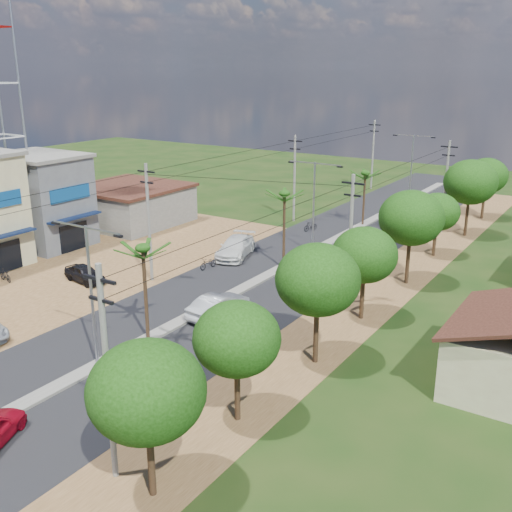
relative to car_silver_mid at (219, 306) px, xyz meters
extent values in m
plane|color=black|center=(-1.50, -9.09, -0.77)|extent=(160.00, 160.00, 0.00)
cube|color=black|center=(-1.50, 5.91, -0.75)|extent=(12.00, 110.00, 0.04)
cube|color=#605E56|center=(-1.50, 8.91, -0.68)|extent=(1.00, 90.00, 0.18)
cube|color=brown|center=(-16.50, -1.09, -0.75)|extent=(18.00, 46.00, 0.04)
cube|color=brown|center=(7.00, 5.91, -0.76)|extent=(5.00, 90.00, 0.03)
cube|color=#0E1B3B|center=(-19.10, -2.09, 2.33)|extent=(0.80, 5.40, 0.15)
cube|color=black|center=(-19.45, -2.09, 0.53)|extent=(0.10, 3.00, 2.40)
cube|color=#4E5055|center=(-23.50, 4.91, 3.23)|extent=(8.00, 6.00, 8.00)
cube|color=#605E56|center=(-23.50, 4.91, 7.38)|extent=(8.40, 6.40, 0.30)
cube|color=#0E1B3B|center=(-19.10, 4.91, 2.33)|extent=(0.80, 5.40, 0.15)
cube|color=black|center=(-19.45, 4.91, 0.53)|extent=(0.10, 3.00, 2.40)
cube|color=navy|center=(-19.42, 4.91, 4.43)|extent=(0.12, 4.20, 1.20)
cube|color=#605E56|center=(-22.50, 14.91, 1.03)|extent=(10.00, 10.00, 3.60)
cube|color=black|center=(-22.50, 14.91, 3.03)|extent=(10.40, 10.40, 0.30)
cylinder|color=gray|center=(-26.90, 6.51, 18.23)|extent=(0.24, 0.24, 38.00)
cylinder|color=black|center=(8.00, -15.09, 1.33)|extent=(0.28, 0.28, 4.20)
ellipsoid|color=black|center=(8.00, -15.09, 3.73)|extent=(4.40, 4.40, 3.74)
cylinder|color=black|center=(7.80, -9.09, 1.15)|extent=(0.28, 0.28, 3.85)
ellipsoid|color=black|center=(7.80, -9.09, 3.35)|extent=(4.00, 4.00, 3.40)
cylinder|color=black|center=(8.20, -2.09, 1.50)|extent=(0.28, 0.28, 4.55)
ellipsoid|color=black|center=(8.20, -2.09, 4.10)|extent=(4.60, 4.60, 3.91)
cylinder|color=black|center=(7.90, 4.91, 1.26)|extent=(0.28, 0.28, 4.06)
ellipsoid|color=black|center=(7.90, 4.91, 3.58)|extent=(4.20, 4.20, 3.57)
cylinder|color=black|center=(8.10, 12.91, 1.61)|extent=(0.28, 0.28, 4.76)
ellipsoid|color=black|center=(8.10, 12.91, 4.33)|extent=(4.80, 4.80, 4.08)
cylinder|color=black|center=(7.70, 20.91, 1.05)|extent=(0.28, 0.28, 3.64)
ellipsoid|color=black|center=(7.70, 20.91, 3.13)|extent=(3.80, 3.80, 3.23)
cylinder|color=black|center=(8.30, 28.91, 1.68)|extent=(0.28, 0.28, 4.90)
ellipsoid|color=black|center=(8.30, 28.91, 4.48)|extent=(5.00, 5.00, 4.25)
cylinder|color=black|center=(8.00, 36.91, 1.40)|extent=(0.28, 0.28, 4.34)
ellipsoid|color=black|center=(8.00, 36.91, 3.88)|extent=(4.40, 4.40, 3.74)
cylinder|color=black|center=(-1.50, -5.09, 2.13)|extent=(0.22, 0.22, 5.80)
cylinder|color=black|center=(-1.50, 10.91, 2.33)|extent=(0.22, 0.22, 6.20)
cylinder|color=black|center=(-1.50, 26.91, 1.98)|extent=(0.22, 0.22, 5.50)
cylinder|color=gray|center=(-1.50, -9.09, 3.23)|extent=(0.16, 0.16, 8.00)
cube|color=gray|center=(-0.30, -9.09, 7.13)|extent=(2.40, 0.08, 0.08)
cube|color=gray|center=(-2.70, -9.09, 7.13)|extent=(2.40, 0.08, 0.08)
cube|color=black|center=(0.80, -9.09, 7.03)|extent=(0.50, 0.18, 0.12)
cube|color=black|center=(-3.80, -9.09, 7.03)|extent=(0.50, 0.18, 0.12)
cylinder|color=gray|center=(-1.50, 15.91, 3.23)|extent=(0.16, 0.16, 8.00)
cube|color=gray|center=(-0.30, 15.91, 7.13)|extent=(2.40, 0.08, 0.08)
cube|color=gray|center=(-2.70, 15.91, 7.13)|extent=(2.40, 0.08, 0.08)
cube|color=black|center=(0.80, 15.91, 7.03)|extent=(0.50, 0.18, 0.12)
cube|color=black|center=(-3.80, 15.91, 7.03)|extent=(0.50, 0.18, 0.12)
cylinder|color=gray|center=(-1.50, 40.91, 3.23)|extent=(0.16, 0.16, 8.00)
cube|color=gray|center=(-0.30, 40.91, 7.13)|extent=(2.40, 0.08, 0.08)
cube|color=gray|center=(-2.70, 40.91, 7.13)|extent=(2.40, 0.08, 0.08)
cube|color=black|center=(0.80, 40.91, 7.03)|extent=(0.50, 0.18, 0.12)
cube|color=black|center=(-3.80, 40.91, 7.03)|extent=(0.50, 0.18, 0.12)
cylinder|color=#605E56|center=(-8.50, 2.91, 3.73)|extent=(0.24, 0.24, 9.00)
cube|color=black|center=(-8.50, 2.91, 7.63)|extent=(1.60, 0.12, 0.12)
cube|color=black|center=(-8.50, 2.91, 6.83)|extent=(1.20, 0.12, 0.12)
cylinder|color=#605E56|center=(-8.50, 24.91, 3.73)|extent=(0.24, 0.24, 9.00)
cube|color=black|center=(-8.50, 24.91, 7.63)|extent=(1.60, 0.12, 0.12)
cube|color=black|center=(-8.50, 24.91, 6.83)|extent=(1.20, 0.12, 0.12)
cylinder|color=#605E56|center=(-8.50, 45.91, 3.73)|extent=(0.24, 0.24, 9.00)
cube|color=black|center=(-8.50, 45.91, 7.63)|extent=(1.60, 0.12, 0.12)
cube|color=black|center=(-8.50, 45.91, 6.83)|extent=(1.20, 0.12, 0.12)
cylinder|color=#605E56|center=(6.00, -15.09, 3.73)|extent=(0.24, 0.24, 9.00)
cube|color=black|center=(6.00, -15.09, 7.63)|extent=(1.60, 0.12, 0.12)
cube|color=black|center=(6.00, -15.09, 6.83)|extent=(1.20, 0.12, 0.12)
cylinder|color=#605E56|center=(6.00, 6.91, 3.73)|extent=(0.24, 0.24, 9.00)
cube|color=black|center=(6.00, 6.91, 7.63)|extent=(1.60, 0.12, 0.12)
cube|color=black|center=(6.00, 6.91, 6.83)|extent=(1.20, 0.12, 0.12)
cylinder|color=#605E56|center=(6.00, 28.91, 3.73)|extent=(0.24, 0.24, 9.00)
cube|color=black|center=(6.00, 28.91, 7.63)|extent=(1.60, 0.12, 0.12)
cube|color=black|center=(6.00, 28.91, 6.83)|extent=(1.20, 0.12, 0.12)
imported|color=#A0A4A8|center=(0.00, 0.00, 0.00)|extent=(2.05, 4.82, 1.55)
imported|color=beige|center=(-6.50, 11.27, 0.05)|extent=(3.90, 6.13, 1.65)
imported|color=black|center=(-12.48, -0.17, -0.12)|extent=(4.03, 2.11, 1.31)
imported|color=black|center=(-6.50, 7.41, -0.30)|extent=(0.83, 1.85, 0.94)
imported|color=black|center=(-5.04, 22.19, -0.27)|extent=(1.01, 1.75, 1.01)
imported|color=black|center=(-17.68, -3.38, -0.27)|extent=(1.72, 0.74, 1.00)
camera|label=1|loc=(21.74, -28.98, 14.95)|focal=42.00mm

